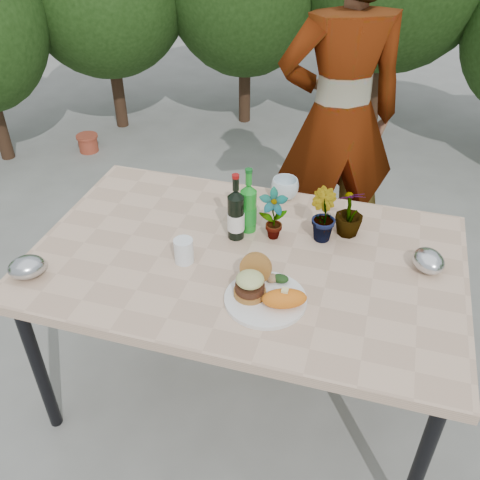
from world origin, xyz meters
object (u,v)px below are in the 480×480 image
(person, at_px, (339,119))
(dinner_plate, at_px, (265,299))
(patio_table, at_px, (246,267))
(wine_bottle, at_px, (236,215))

(person, bearing_deg, dinner_plate, 63.39)
(patio_table, bearing_deg, person, 79.38)
(wine_bottle, xyz_separation_m, person, (0.26, 0.93, 0.03))
(dinner_plate, xyz_separation_m, person, (0.06, 1.25, 0.13))
(patio_table, height_order, dinner_plate, dinner_plate)
(patio_table, bearing_deg, wine_bottle, 123.74)
(patio_table, distance_m, person, 1.07)
(dinner_plate, distance_m, person, 1.26)
(patio_table, height_order, wine_bottle, wine_bottle)
(dinner_plate, relative_size, person, 0.16)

